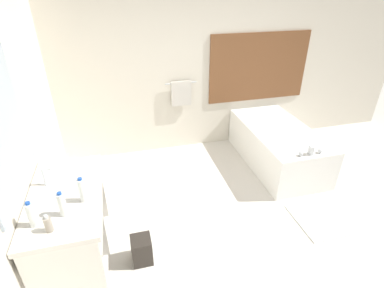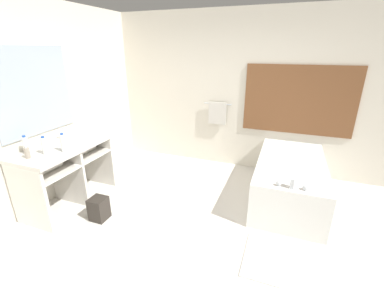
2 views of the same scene
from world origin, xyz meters
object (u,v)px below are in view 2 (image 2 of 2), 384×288
(water_bottle_1, at_px, (63,143))
(bathtub, at_px, (289,178))
(water_bottle_2, at_px, (44,146))
(soap_dispenser, at_px, (27,153))
(waste_bin, at_px, (99,209))
(water_bottle_3, at_px, (26,145))

(water_bottle_1, bearing_deg, bathtub, 26.17)
(water_bottle_2, xyz_separation_m, soap_dispenser, (-0.09, -0.17, -0.04))
(water_bottle_2, height_order, waste_bin, water_bottle_2)
(water_bottle_3, bearing_deg, water_bottle_1, 30.51)
(bathtub, bearing_deg, water_bottle_1, -153.83)
(bathtub, relative_size, water_bottle_3, 7.40)
(bathtub, bearing_deg, waste_bin, -148.88)
(bathtub, distance_m, water_bottle_3, 3.50)
(bathtub, relative_size, water_bottle_1, 7.21)
(bathtub, relative_size, soap_dispenser, 10.96)
(bathtub, xyz_separation_m, water_bottle_2, (-2.86, -1.47, 0.65))
(water_bottle_2, xyz_separation_m, water_bottle_3, (-0.22, -0.07, 0.00))
(water_bottle_3, bearing_deg, soap_dispenser, -37.03)
(bathtub, bearing_deg, water_bottle_3, -153.29)
(bathtub, relative_size, waste_bin, 5.86)
(soap_dispenser, bearing_deg, water_bottle_3, 142.97)
(waste_bin, bearing_deg, water_bottle_3, -167.52)
(bathtub, distance_m, water_bottle_2, 3.28)
(bathtub, xyz_separation_m, water_bottle_3, (-3.07, -1.55, 0.65))
(bathtub, relative_size, water_bottle_2, 7.61)
(water_bottle_1, distance_m, water_bottle_2, 0.21)
(water_bottle_1, bearing_deg, water_bottle_2, -136.27)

